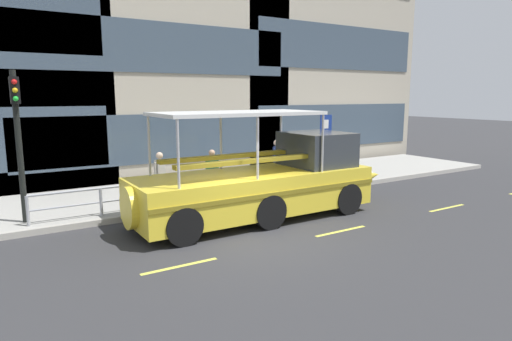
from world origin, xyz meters
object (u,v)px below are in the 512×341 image
at_px(traffic_light_pole, 18,132).
at_px(pedestrian_mid_right, 160,172).
at_px(parking_sign, 325,136).
at_px(pedestrian_mid_left, 212,168).
at_px(duck_tour_boat, 269,182).
at_px(pedestrian_near_bow, 276,157).

relative_size(traffic_light_pole, pedestrian_mid_right, 2.51).
height_order(parking_sign, pedestrian_mid_left, parking_sign).
height_order(duck_tour_boat, pedestrian_mid_left, duck_tour_boat).
relative_size(traffic_light_pole, duck_tour_boat, 0.46).
bearing_deg(pedestrian_mid_right, traffic_light_pole, -175.02).
relative_size(duck_tour_boat, pedestrian_mid_right, 5.51).
relative_size(parking_sign, duck_tour_boat, 0.30).
relative_size(traffic_light_pole, parking_sign, 1.53).
bearing_deg(pedestrian_near_bow, pedestrian_mid_left, -166.56).
height_order(traffic_light_pole, duck_tour_boat, traffic_light_pole).
relative_size(parking_sign, pedestrian_mid_right, 1.64).
xyz_separation_m(pedestrian_near_bow, pedestrian_mid_right, (-5.21, -0.63, -0.05)).
distance_m(pedestrian_near_bow, pedestrian_mid_right, 5.24).
relative_size(traffic_light_pole, pedestrian_near_bow, 2.40).
height_order(duck_tour_boat, pedestrian_near_bow, duck_tour_boat).
xyz_separation_m(duck_tour_boat, pedestrian_mid_left, (-0.57, 2.79, 0.10)).
bearing_deg(pedestrian_mid_left, duck_tour_boat, -78.48).
bearing_deg(traffic_light_pole, pedestrian_mid_left, 1.83).
relative_size(parking_sign, pedestrian_near_bow, 1.57).
bearing_deg(pedestrian_mid_left, pedestrian_mid_right, 174.83).
bearing_deg(parking_sign, duck_tour_boat, -149.26).
bearing_deg(traffic_light_pole, parking_sign, 0.84).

